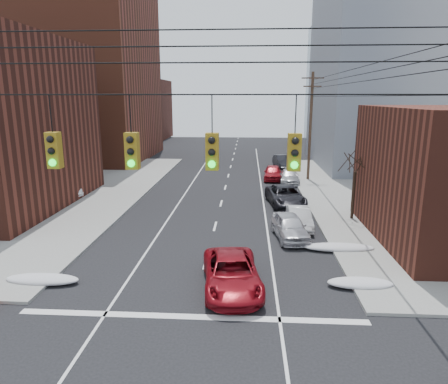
# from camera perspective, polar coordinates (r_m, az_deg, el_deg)

# --- Properties ---
(building_brick_tall) EXTENTS (24.00, 20.00, 30.00)m
(building_brick_tall) POSITION_cam_1_polar(r_m,az_deg,el_deg) (61.89, -22.78, 18.39)
(building_brick_tall) COLOR brown
(building_brick_tall) RESTS_ON ground
(building_brick_far) EXTENTS (22.00, 18.00, 12.00)m
(building_brick_far) POSITION_cam_1_polar(r_m,az_deg,el_deg) (86.46, -15.85, 11.21)
(building_brick_far) COLOR #4D2117
(building_brick_far) RESTS_ON ground
(building_office) EXTENTS (22.00, 20.00, 25.00)m
(building_office) POSITION_cam_1_polar(r_m,az_deg,el_deg) (55.52, 25.48, 16.24)
(building_office) COLOR gray
(building_office) RESTS_ON ground
(building_glass) EXTENTS (20.00, 18.00, 22.00)m
(building_glass) POSITION_cam_1_polar(r_m,az_deg,el_deg) (80.75, 19.81, 14.37)
(building_glass) COLOR gray
(building_glass) RESTS_ON ground
(utility_pole_far) EXTENTS (2.20, 0.28, 11.00)m
(utility_pole_far) POSITION_cam_1_polar(r_m,az_deg,el_deg) (42.27, 12.25, 9.36)
(utility_pole_far) COLOR #473323
(utility_pole_far) RESTS_ON ground
(traffic_signals) EXTENTS (17.00, 0.42, 2.02)m
(traffic_signals) POSITION_cam_1_polar(r_m,az_deg,el_deg) (10.96, -7.50, 6.13)
(traffic_signals) COLOR black
(traffic_signals) RESTS_ON ground
(bare_tree) EXTENTS (2.09, 2.20, 4.93)m
(bare_tree) POSITION_cam_1_polar(r_m,az_deg,el_deg) (29.35, 18.03, 0.50)
(bare_tree) COLOR black
(bare_tree) RESTS_ON ground
(snow_nw) EXTENTS (3.50, 1.08, 0.42)m
(snow_nw) POSITION_cam_1_polar(r_m,az_deg,el_deg) (20.97, -24.52, -11.27)
(snow_nw) COLOR silver
(snow_nw) RESTS_ON ground
(snow_ne) EXTENTS (3.00, 1.08, 0.42)m
(snow_ne) POSITION_cam_1_polar(r_m,az_deg,el_deg) (19.82, 18.87, -12.22)
(snow_ne) COLOR silver
(snow_ne) RESTS_ON ground
(snow_east_far) EXTENTS (4.00, 1.08, 0.42)m
(snow_east_far) POSITION_cam_1_polar(r_m,az_deg,el_deg) (23.83, 16.07, -7.60)
(snow_east_far) COLOR silver
(snow_east_far) RESTS_ON ground
(red_pickup) EXTENTS (3.13, 5.66, 1.50)m
(red_pickup) POSITION_cam_1_polar(r_m,az_deg,el_deg) (18.47, 1.10, -11.54)
(red_pickup) COLOR maroon
(red_pickup) RESTS_ON ground
(parked_car_a) EXTENTS (2.38, 4.64, 1.51)m
(parked_car_a) POSITION_cam_1_polar(r_m,az_deg,el_deg) (25.05, 9.37, -4.88)
(parked_car_a) COLOR silver
(parked_car_a) RESTS_ON ground
(parked_car_b) EXTENTS (1.44, 4.09, 1.35)m
(parked_car_b) POSITION_cam_1_polar(r_m,az_deg,el_deg) (27.20, 10.70, -3.65)
(parked_car_b) COLOR silver
(parked_car_b) RESTS_ON ground
(parked_car_c) EXTENTS (3.29, 5.89, 1.56)m
(parked_car_c) POSITION_cam_1_polar(r_m,az_deg,el_deg) (32.55, 8.78, -0.56)
(parked_car_c) COLOR black
(parked_car_c) RESTS_ON ground
(parked_car_d) EXTENTS (2.06, 4.71, 1.35)m
(parked_car_d) POSITION_cam_1_polar(r_m,az_deg,el_deg) (41.11, 9.33, 2.19)
(parked_car_d) COLOR #ADAEB2
(parked_car_d) RESTS_ON ground
(parked_car_e) EXTENTS (2.11, 4.57, 1.52)m
(parked_car_e) POSITION_cam_1_polar(r_m,az_deg,el_deg) (42.59, 6.97, 2.77)
(parked_car_e) COLOR maroon
(parked_car_e) RESTS_ON ground
(parked_car_f) EXTENTS (2.16, 4.64, 1.47)m
(parked_car_f) POSITION_cam_1_polar(r_m,az_deg,el_deg) (50.62, 8.25, 4.38)
(parked_car_f) COLOR black
(parked_car_f) RESTS_ON ground
(lot_car_a) EXTENTS (4.56, 2.90, 1.42)m
(lot_car_a) POSITION_cam_1_polar(r_m,az_deg,el_deg) (36.94, -22.69, 0.35)
(lot_car_a) COLOR white
(lot_car_a) RESTS_ON sidewalk_nw
(lot_car_b) EXTENTS (5.94, 4.09, 1.51)m
(lot_car_b) POSITION_cam_1_polar(r_m,az_deg,el_deg) (38.96, -24.24, 0.90)
(lot_car_b) COLOR #B9B9BE
(lot_car_b) RESTS_ON sidewalk_nw
(lot_car_d) EXTENTS (4.29, 2.37, 1.38)m
(lot_car_d) POSITION_cam_1_polar(r_m,az_deg,el_deg) (39.98, -28.33, 0.67)
(lot_car_d) COLOR #AAA9AE
(lot_car_d) RESTS_ON sidewalk_nw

